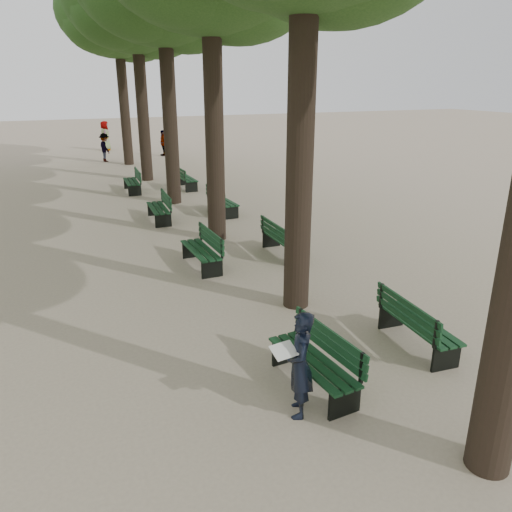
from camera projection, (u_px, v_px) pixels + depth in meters
name	position (u px, v px, depth m)	size (l,w,h in m)	color
ground	(299.00, 402.00, 7.24)	(120.00, 120.00, 0.00)	tan
tree_central_5	(116.00, 12.00, 25.18)	(6.00, 6.00, 9.95)	#33261C
bench_left_0	(313.00, 371.00, 7.52)	(0.71, 1.84, 0.92)	black
bench_left_1	(201.00, 257.00, 12.40)	(0.60, 1.81, 0.92)	black
bench_left_2	(159.00, 213.00, 16.47)	(0.67, 1.83, 0.92)	black
bench_left_3	(132.00, 186.00, 20.75)	(0.67, 1.83, 0.92)	black
bench_right_0	(417.00, 333.00, 8.67)	(0.71, 1.84, 0.92)	black
bench_right_1	(283.00, 245.00, 13.24)	(0.62, 1.81, 0.92)	black
bench_right_2	(223.00, 206.00, 17.39)	(0.63, 1.82, 0.92)	black
bench_right_3	(186.00, 182.00, 21.42)	(0.58, 1.80, 0.92)	black
man_with_map	(300.00, 365.00, 6.76)	(0.70, 0.69, 1.54)	black
pedestrian_b	(105.00, 147.00, 28.40)	(1.03, 0.32, 1.59)	#262628
pedestrian_d	(105.00, 136.00, 32.96)	(0.93, 0.38, 1.90)	#262628
pedestrian_c	(163.00, 143.00, 30.62)	(0.91, 0.31, 1.55)	#262628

